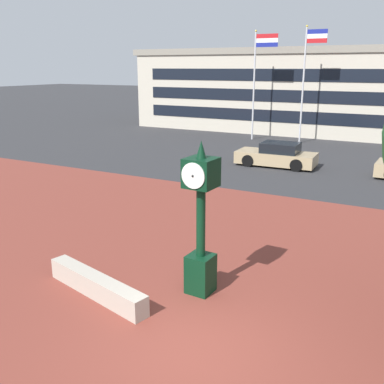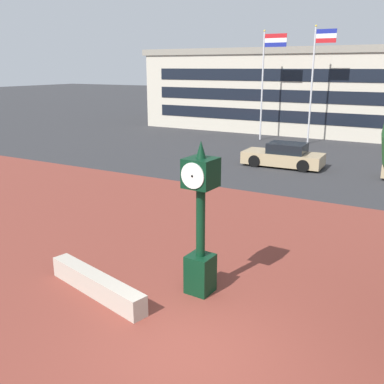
% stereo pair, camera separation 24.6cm
% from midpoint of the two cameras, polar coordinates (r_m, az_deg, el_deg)
% --- Properties ---
extents(ground_plane, '(200.00, 200.00, 0.00)m').
position_cam_midpoint_polar(ground_plane, '(8.80, -0.50, -19.91)').
color(ground_plane, '#2D2D30').
extents(plaza_brick_paving, '(44.00, 14.80, 0.01)m').
position_cam_midpoint_polar(plaza_brick_paving, '(11.47, 7.75, -10.89)').
color(plaza_brick_paving, brown).
rests_on(plaza_brick_paving, ground).
extents(planter_wall, '(3.20, 1.17, 0.50)m').
position_cam_midpoint_polar(planter_wall, '(10.70, -12.97, -11.80)').
color(planter_wall, '#ADA393').
rests_on(planter_wall, ground).
extents(street_clock, '(0.69, 0.77, 3.63)m').
position_cam_midpoint_polar(street_clock, '(10.00, 0.45, -4.07)').
color(street_clock, black).
rests_on(street_clock, ground).
extents(car_street_mid, '(4.24, 1.95, 1.28)m').
position_cam_midpoint_polar(car_street_mid, '(24.02, 10.70, 4.67)').
color(car_street_mid, tan).
rests_on(car_street_mid, ground).
extents(flagpole_primary, '(1.67, 0.14, 7.62)m').
position_cam_midpoint_polar(flagpole_primary, '(32.44, 8.20, 14.69)').
color(flagpole_primary, silver).
rests_on(flagpole_primary, ground).
extents(flagpole_secondary, '(1.43, 0.14, 7.79)m').
position_cam_midpoint_polar(flagpole_secondary, '(31.42, 14.33, 14.34)').
color(flagpole_secondary, silver).
rests_on(flagpole_secondary, ground).
extents(civic_building, '(32.23, 12.27, 6.59)m').
position_cam_midpoint_polar(civic_building, '(39.55, 17.92, 12.53)').
color(civic_building, beige).
rests_on(civic_building, ground).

